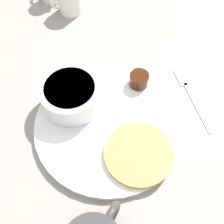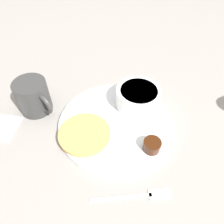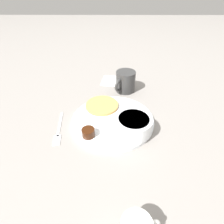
# 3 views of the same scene
# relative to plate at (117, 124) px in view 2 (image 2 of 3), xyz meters

# --- Properties ---
(ground_plane) EXTENTS (4.00, 4.00, 0.00)m
(ground_plane) POSITION_rel_plate_xyz_m (0.00, 0.00, -0.01)
(ground_plane) COLOR gray
(plate) EXTENTS (0.26, 0.26, 0.01)m
(plate) POSITION_rel_plate_xyz_m (0.00, 0.00, 0.00)
(plate) COLOR white
(plate) RESTS_ON ground_plane
(pancake_stack) EXTENTS (0.11, 0.11, 0.01)m
(pancake_stack) POSITION_rel_plate_xyz_m (0.07, 0.04, 0.01)
(pancake_stack) COLOR tan
(pancake_stack) RESTS_ON plate
(bowl) EXTENTS (0.11, 0.11, 0.05)m
(bowl) POSITION_rel_plate_xyz_m (-0.05, -0.06, 0.03)
(bowl) COLOR white
(bowl) RESTS_ON plate
(syrup_cup) EXTENTS (0.04, 0.04, 0.02)m
(syrup_cup) POSITION_rel_plate_xyz_m (-0.08, 0.07, 0.02)
(syrup_cup) COLOR #38190A
(syrup_cup) RESTS_ON plate
(butter_ramekin) EXTENTS (0.04, 0.04, 0.04)m
(butter_ramekin) POSITION_rel_plate_xyz_m (-0.08, -0.06, 0.02)
(butter_ramekin) COLOR white
(butter_ramekin) RESTS_ON plate
(coffee_mug) EXTENTS (0.10, 0.08, 0.08)m
(coffee_mug) POSITION_rel_plate_xyz_m (0.20, -0.05, 0.04)
(coffee_mug) COLOR #333333
(coffee_mug) RESTS_ON ground_plane
(fork) EXTENTS (0.15, 0.03, 0.00)m
(fork) POSITION_rel_plate_xyz_m (-0.05, 0.16, -0.00)
(fork) COLOR silver
(fork) RESTS_ON ground_plane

